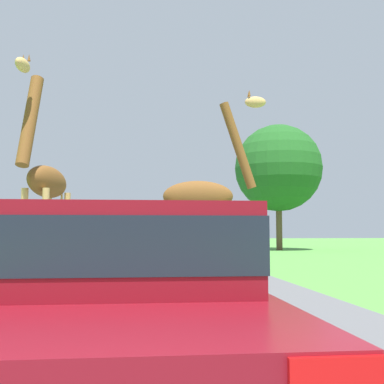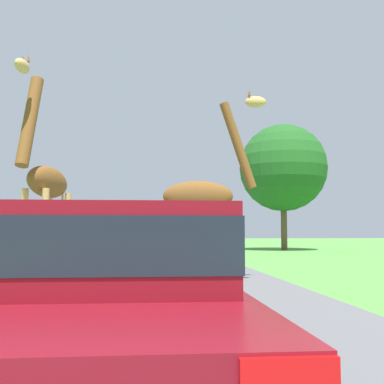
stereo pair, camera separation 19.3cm
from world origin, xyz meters
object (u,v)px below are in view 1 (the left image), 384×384
object	(u,v)px
car_queue_left	(171,241)
tree_left_edge	(278,168)
car_queue_right	(85,239)
giraffe_near_road	(204,199)
giraffe_companion	(45,181)
car_far_ahead	(155,246)
car_verge_right	(80,242)
car_lead_maroon	(125,298)

from	to	relation	value
car_queue_left	tree_left_edge	size ratio (longest dim) A/B	0.54
car_queue_right	car_queue_left	world-z (taller)	car_queue_right
car_queue_right	tree_left_edge	distance (m)	13.60
giraffe_near_road	giraffe_companion	world-z (taller)	giraffe_companion
car_queue_right	car_far_ahead	xyz separation A→B (m)	(3.64, -11.11, -0.06)
car_verge_right	giraffe_near_road	bearing A→B (deg)	-66.61
car_lead_maroon	car_queue_left	world-z (taller)	car_lead_maroon
car_lead_maroon	car_queue_right	xyz separation A→B (m)	(-3.02, 24.33, 0.04)
giraffe_companion	giraffe_near_road	bearing A→B (deg)	-164.91
giraffe_companion	car_far_ahead	size ratio (longest dim) A/B	1.25
giraffe_near_road	giraffe_companion	bearing A→B (deg)	-82.17
car_lead_maroon	car_queue_right	size ratio (longest dim) A/B	0.93
car_lead_maroon	car_queue_left	distance (m)	21.91
giraffe_near_road	car_queue_left	world-z (taller)	giraffe_near_road
giraffe_near_road	car_far_ahead	xyz separation A→B (m)	(-1.12, 4.70, -1.34)
car_queue_right	giraffe_companion	bearing A→B (deg)	-87.15
giraffe_companion	tree_left_edge	bearing A→B (deg)	-109.93
car_queue_right	tree_left_edge	bearing A→B (deg)	14.79
car_lead_maroon	tree_left_edge	bearing A→B (deg)	71.32
car_verge_right	giraffe_companion	bearing A→B (deg)	-87.73
giraffe_near_road	car_queue_right	xyz separation A→B (m)	(-4.76, 15.81, -1.28)
car_far_ahead	car_queue_left	bearing A→B (deg)	82.61
car_far_ahead	car_verge_right	distance (m)	6.30
car_queue_left	car_far_ahead	xyz separation A→B (m)	(-1.12, -8.63, -0.01)
car_queue_right	car_far_ahead	distance (m)	11.69
tree_left_edge	car_queue_right	bearing A→B (deg)	-165.21
car_lead_maroon	car_verge_right	bearing A→B (deg)	98.05
car_lead_maroon	car_verge_right	world-z (taller)	car_lead_maroon
car_queue_right	car_far_ahead	size ratio (longest dim) A/B	1.10
car_queue_right	car_far_ahead	bearing A→B (deg)	-71.86
car_verge_right	car_queue_right	bearing A→B (deg)	93.91
giraffe_near_road	car_lead_maroon	size ratio (longest dim) A/B	1.16
giraffe_companion	car_queue_right	bearing A→B (deg)	-76.27
car_queue_left	tree_left_edge	bearing A→B (deg)	37.14
car_queue_right	tree_left_edge	world-z (taller)	tree_left_edge
giraffe_companion	car_verge_right	bearing A→B (deg)	-76.85
car_lead_maroon	car_queue_right	distance (m)	24.52
car_queue_left	giraffe_companion	bearing A→B (deg)	-106.20
car_queue_left	car_queue_right	bearing A→B (deg)	152.40
giraffe_near_road	tree_left_edge	xyz separation A→B (m)	(7.59, 19.07, 3.40)
car_queue_right	car_queue_left	distance (m)	5.37
giraffe_companion	tree_left_edge	distance (m)	22.75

